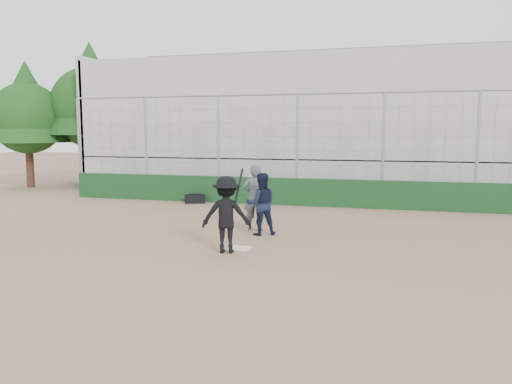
% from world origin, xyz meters
% --- Properties ---
extents(ground, '(90.00, 90.00, 0.00)m').
position_xyz_m(ground, '(0.00, 0.00, 0.00)').
color(ground, brown).
rests_on(ground, ground).
extents(home_plate, '(0.44, 0.44, 0.02)m').
position_xyz_m(home_plate, '(0.00, 0.00, 0.01)').
color(home_plate, white).
rests_on(home_plate, ground).
extents(backstop, '(18.10, 0.25, 4.04)m').
position_xyz_m(backstop, '(0.00, 7.00, 0.96)').
color(backstop, '#103316').
rests_on(backstop, ground).
extents(bleachers, '(20.25, 6.70, 6.98)m').
position_xyz_m(bleachers, '(0.00, 11.95, 2.92)').
color(bleachers, '#9F9F9F').
rests_on(bleachers, ground).
extents(tree_left, '(4.48, 4.48, 7.00)m').
position_xyz_m(tree_left, '(-11.00, 11.00, 4.39)').
color(tree_left, '#342013').
rests_on(tree_left, ground).
extents(tree_right, '(3.84, 3.84, 6.00)m').
position_xyz_m(tree_right, '(-13.50, 9.50, 3.76)').
color(tree_right, '#331C12').
rests_on(tree_right, ground).
extents(batter_at_plate, '(1.20, 0.85, 1.86)m').
position_xyz_m(batter_at_plate, '(-0.18, -0.41, 0.86)').
color(batter_at_plate, black).
rests_on(batter_at_plate, ground).
extents(catcher_crouched, '(0.97, 0.89, 1.11)m').
position_xyz_m(catcher_crouched, '(0.08, 1.60, 0.55)').
color(catcher_crouched, black).
rests_on(catcher_crouched, ground).
extents(umpire, '(0.70, 0.50, 1.62)m').
position_xyz_m(umpire, '(-0.24, 2.19, 0.81)').
color(umpire, '#454E58').
rests_on(umpire, ground).
extents(equipment_bag, '(0.83, 0.58, 0.37)m').
position_xyz_m(equipment_bag, '(-3.78, 6.53, 0.16)').
color(equipment_bag, black).
rests_on(equipment_bag, ground).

